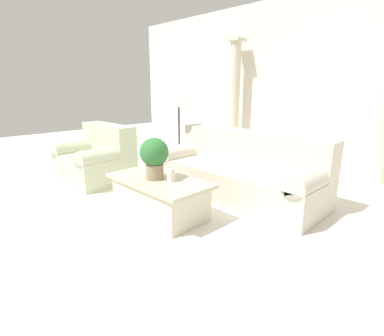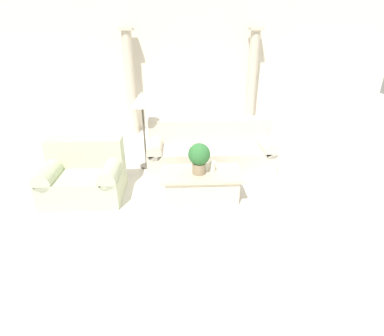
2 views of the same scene
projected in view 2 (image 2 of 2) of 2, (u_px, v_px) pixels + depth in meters
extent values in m
plane|color=silver|center=(203.00, 185.00, 5.29)|extent=(16.00, 16.00, 0.00)
cube|color=silver|center=(193.00, 67.00, 7.53)|extent=(10.00, 0.06, 3.20)
cube|color=beige|center=(211.00, 157.00, 5.87)|extent=(2.41, 0.92, 0.43)
cube|color=beige|center=(210.00, 130.00, 5.95)|extent=(2.41, 0.32, 0.47)
cylinder|color=beige|center=(156.00, 145.00, 5.71)|extent=(0.28, 0.92, 0.28)
cylinder|color=beige|center=(265.00, 143.00, 5.80)|extent=(0.28, 0.92, 0.28)
cube|color=beige|center=(85.00, 185.00, 4.85)|extent=(1.22, 0.92, 0.43)
cube|color=beige|center=(85.00, 152.00, 4.92)|extent=(1.22, 0.32, 0.47)
cylinder|color=beige|center=(52.00, 171.00, 4.71)|extent=(0.28, 0.92, 0.28)
cylinder|color=beige|center=(112.00, 169.00, 4.75)|extent=(0.28, 0.92, 0.28)
cube|color=beige|center=(201.00, 186.00, 4.82)|extent=(1.14, 0.60, 0.42)
cube|color=#BCB398|center=(201.00, 173.00, 4.72)|extent=(1.29, 0.68, 0.04)
cylinder|color=#937F60|center=(199.00, 168.00, 4.65)|extent=(0.21, 0.21, 0.18)
sphere|color=#2D6B33|center=(199.00, 154.00, 4.54)|extent=(0.34, 0.34, 0.34)
cylinder|color=silver|center=(213.00, 167.00, 4.72)|extent=(0.09, 0.09, 0.16)
cylinder|color=#4C473D|center=(147.00, 166.00, 5.97)|extent=(0.26, 0.26, 0.03)
cylinder|color=#4C473D|center=(144.00, 137.00, 5.71)|extent=(0.04, 0.04, 1.18)
cone|color=beige|center=(142.00, 99.00, 5.40)|extent=(0.43, 0.43, 0.26)
cylinder|color=beige|center=(131.00, 85.00, 7.34)|extent=(0.23, 0.23, 2.44)
cube|color=beige|center=(126.00, 29.00, 6.79)|extent=(0.33, 0.33, 0.06)
cylinder|color=beige|center=(251.00, 84.00, 7.46)|extent=(0.23, 0.23, 2.44)
cube|color=beige|center=(256.00, 29.00, 6.92)|extent=(0.33, 0.33, 0.06)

